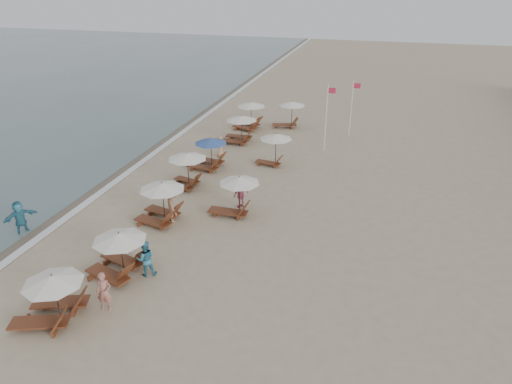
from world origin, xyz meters
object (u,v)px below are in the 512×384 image
(beachgoer_far_b, at_px, (220,146))
(flag_pole_near, at_px, (327,115))
(beachgoer_near, at_px, (104,292))
(waterline_walker, at_px, (20,217))
(lounger_station_0, at_px, (50,298))
(lounger_station_3, at_px, (185,168))
(lounger_station_4, at_px, (207,154))
(lounger_station_5, at_px, (239,129))
(beachgoer_mid_b, at_px, (172,206))
(lounger_station_2, at_px, (159,203))
(beachgoer_mid_a, at_px, (146,259))
(beachgoer_far_a, at_px, (241,195))
(lounger_station_6, at_px, (248,116))
(inland_station_0, at_px, (234,194))
(lounger_station_1, at_px, (116,254))
(inland_station_1, at_px, (273,145))
(inland_station_2, at_px, (289,112))

(beachgoer_far_b, bearing_deg, flag_pole_near, -47.74)
(beachgoer_near, bearing_deg, waterline_walker, 137.67)
(beachgoer_far_b, distance_m, flag_pole_near, 8.07)
(lounger_station_0, xyz_separation_m, lounger_station_3, (0.02, 12.61, 0.31))
(lounger_station_4, bearing_deg, beachgoer_near, -84.34)
(lounger_station_4, relative_size, waterline_walker, 1.54)
(lounger_station_0, distance_m, lounger_station_4, 15.88)
(lounger_station_4, bearing_deg, beachgoer_far_b, 87.07)
(lounger_station_5, height_order, beachgoer_far_b, lounger_station_5)
(waterline_walker, bearing_deg, beachgoer_far_b, 5.03)
(lounger_station_4, xyz_separation_m, waterline_walker, (-6.00, -10.72, -0.11))
(beachgoer_near, xyz_separation_m, beachgoer_mid_b, (-0.51, 7.31, 0.09))
(lounger_station_0, bearing_deg, flag_pole_near, 71.22)
(lounger_station_2, distance_m, lounger_station_3, 4.48)
(lounger_station_5, relative_size, flag_pole_near, 0.56)
(lounger_station_2, height_order, beachgoer_mid_a, lounger_station_2)
(lounger_station_2, xyz_separation_m, beachgoer_mid_a, (1.63, -4.59, -0.28))
(lounger_station_5, distance_m, beachgoer_mid_a, 17.96)
(beachgoer_mid_b, bearing_deg, beachgoer_far_a, -88.50)
(lounger_station_6, bearing_deg, lounger_station_4, -90.88)
(lounger_station_5, bearing_deg, lounger_station_4, -94.29)
(lounger_station_0, height_order, waterline_walker, lounger_station_0)
(lounger_station_4, xyz_separation_m, lounger_station_6, (0.14, 9.10, 0.13))
(beachgoer_near, bearing_deg, beachgoer_mid_a, 66.14)
(flag_pole_near, bearing_deg, inland_station_0, -105.83)
(lounger_station_1, distance_m, lounger_station_4, 12.54)
(lounger_station_0, xyz_separation_m, inland_station_1, (4.31, 17.59, 0.50))
(inland_station_2, bearing_deg, flag_pole_near, -51.19)
(lounger_station_0, height_order, lounger_station_4, lounger_station_4)
(beachgoer_mid_a, bearing_deg, lounger_station_4, -111.84)
(beachgoer_mid_a, bearing_deg, inland_station_1, -129.75)
(inland_station_2, height_order, beachgoer_mid_a, inland_station_2)
(inland_station_2, height_order, flag_pole_near, flag_pole_near)
(lounger_station_5, height_order, beachgoer_mid_a, lounger_station_5)
(beachgoer_near, bearing_deg, lounger_station_1, 96.57)
(inland_station_2, bearing_deg, lounger_station_2, -99.50)
(beachgoer_far_a, height_order, waterline_walker, waterline_walker)
(lounger_station_0, distance_m, beachgoer_mid_b, 8.43)
(lounger_station_2, relative_size, lounger_station_5, 1.01)
(beachgoer_far_b, bearing_deg, beachgoer_mid_a, -156.58)
(inland_station_0, bearing_deg, lounger_station_4, 122.91)
(lounger_station_2, xyz_separation_m, beachgoer_far_a, (3.65, 2.75, -0.33))
(lounger_station_3, xyz_separation_m, beachgoer_mid_b, (1.10, -4.26, -0.35))
(lounger_station_3, relative_size, beachgoer_far_b, 1.62)
(lounger_station_0, xyz_separation_m, waterline_walker, (-5.84, 5.16, -0.09))
(lounger_station_1, xyz_separation_m, beachgoer_far_b, (-0.52, 14.76, -0.23))
(lounger_station_2, height_order, flag_pole_near, flag_pole_near)
(beachgoer_far_b, bearing_deg, waterline_walker, 171.03)
(lounger_station_1, xyz_separation_m, lounger_station_5, (-0.21, 18.12, 0.07))
(beachgoer_far_a, bearing_deg, lounger_station_5, -120.02)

